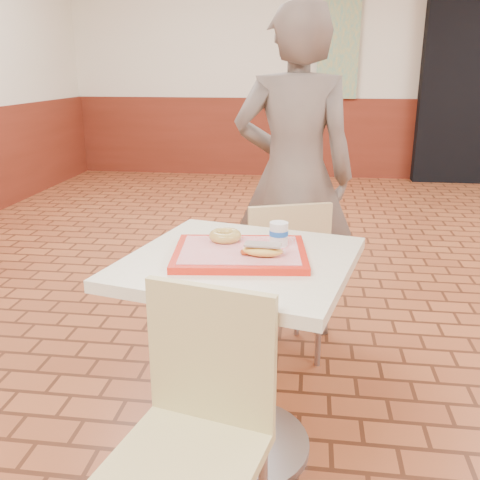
# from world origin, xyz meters

# --- Properties ---
(promo_poster) EXTENTS (0.50, 0.03, 1.20)m
(promo_poster) POSITION_xyz_m (-0.60, 4.94, 1.60)
(promo_poster) COLOR gray
(promo_poster) RESTS_ON wainscot_band
(main_table) EXTENTS (0.73, 0.73, 0.77)m
(main_table) POSITION_xyz_m (-1.09, -0.39, 0.52)
(main_table) COLOR beige
(main_table) RESTS_ON ground
(chair_main_front) EXTENTS (0.46, 0.46, 0.82)m
(chair_main_front) POSITION_xyz_m (-1.15, -0.87, 0.46)
(chair_main_front) COLOR #CDBE7B
(chair_main_front) RESTS_ON ground
(chair_main_back) EXTENTS (0.48, 0.48, 0.81)m
(chair_main_back) POSITION_xyz_m (-0.98, 0.27, 0.45)
(chair_main_back) COLOR #D7BD81
(chair_main_back) RESTS_ON ground
(customer) EXTENTS (0.62, 0.42, 1.69)m
(customer) POSITION_xyz_m (-0.95, 0.63, 0.84)
(customer) COLOR #695C52
(customer) RESTS_ON ground
(serving_tray) EXTENTS (0.44, 0.34, 0.03)m
(serving_tray) POSITION_xyz_m (-1.09, -0.39, 0.78)
(serving_tray) COLOR red
(serving_tray) RESTS_ON main_table
(ring_donut) EXTENTS (0.14, 0.14, 0.04)m
(ring_donut) POSITION_xyz_m (-1.16, -0.30, 0.81)
(ring_donut) COLOR #BA9843
(ring_donut) RESTS_ON serving_tray
(long_john_donut) EXTENTS (0.14, 0.07, 0.04)m
(long_john_donut) POSITION_xyz_m (-1.02, -0.44, 0.82)
(long_john_donut) COLOR gold
(long_john_donut) RESTS_ON serving_tray
(paper_cup) EXTENTS (0.06, 0.06, 0.08)m
(paper_cup) POSITION_xyz_m (-0.97, -0.33, 0.84)
(paper_cup) COLOR silver
(paper_cup) RESTS_ON serving_tray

